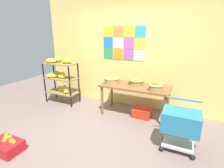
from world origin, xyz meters
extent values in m
plane|color=#78635E|center=(0.00, 0.00, 0.00)|extent=(9.21, 9.21, 0.00)
cube|color=#EAD06D|center=(0.00, 1.64, 1.49)|extent=(4.72, 0.06, 2.99)
cube|color=yellow|center=(-0.55, 1.60, 1.87)|extent=(0.26, 0.01, 0.26)
cube|color=orange|center=(-0.28, 1.60, 1.87)|extent=(0.26, 0.01, 0.26)
cube|color=yellow|center=(0.00, 1.60, 1.87)|extent=(0.26, 0.01, 0.26)
cube|color=#2FA8C0|center=(0.28, 1.60, 1.87)|extent=(0.26, 0.01, 0.26)
cube|color=blue|center=(-0.55, 1.60, 1.59)|extent=(0.26, 0.01, 0.26)
cube|color=white|center=(-0.28, 1.60, 1.59)|extent=(0.26, 0.01, 0.26)
cube|color=#AD55B3|center=(0.00, 1.60, 1.59)|extent=(0.26, 0.01, 0.26)
cube|color=yellow|center=(0.28, 1.60, 1.59)|extent=(0.26, 0.01, 0.26)
cube|color=#2F9354|center=(-0.55, 1.60, 1.32)|extent=(0.26, 0.01, 0.26)
cube|color=orange|center=(-0.28, 1.60, 1.32)|extent=(0.26, 0.01, 0.26)
cube|color=#9F5BAB|center=(0.00, 1.60, 1.32)|extent=(0.26, 0.01, 0.26)
cube|color=silver|center=(0.28, 1.60, 1.32)|extent=(0.26, 0.01, 0.26)
cylinder|color=black|center=(-2.08, 0.82, 0.54)|extent=(0.04, 0.04, 1.09)
cylinder|color=black|center=(-1.24, 0.82, 0.54)|extent=(0.04, 0.04, 1.09)
cylinder|color=black|center=(-2.08, 1.20, 0.54)|extent=(0.04, 0.04, 1.09)
cylinder|color=black|center=(-1.24, 1.20, 0.54)|extent=(0.04, 0.04, 1.09)
cube|color=olive|center=(-1.66, 1.01, 0.29)|extent=(0.87, 0.41, 0.03)
ellipsoid|color=yellow|center=(-1.45, 0.95, 0.37)|extent=(0.17, 0.22, 0.12)
ellipsoid|color=gold|center=(-1.67, 1.03, 0.35)|extent=(0.24, 0.19, 0.10)
cube|color=olive|center=(-1.66, 1.01, 0.68)|extent=(0.87, 0.41, 0.02)
ellipsoid|color=yellow|center=(-1.88, 1.11, 0.76)|extent=(0.27, 0.22, 0.14)
ellipsoid|color=yellow|center=(-1.76, 1.11, 0.76)|extent=(0.31, 0.32, 0.12)
ellipsoid|color=gold|center=(-1.86, 0.90, 0.75)|extent=(0.29, 0.24, 0.11)
ellipsoid|color=yellow|center=(-1.59, 0.96, 0.75)|extent=(0.24, 0.17, 0.10)
cube|color=olive|center=(-1.66, 1.01, 1.08)|extent=(0.87, 0.41, 0.02)
ellipsoid|color=gold|center=(-1.78, 1.10, 1.16)|extent=(0.28, 0.28, 0.14)
ellipsoid|color=yellow|center=(-1.87, 0.93, 1.15)|extent=(0.31, 0.23, 0.11)
ellipsoid|color=gold|center=(-1.42, 1.00, 1.16)|extent=(0.30, 0.18, 0.15)
cube|color=brown|center=(0.36, 1.08, 0.70)|extent=(1.51, 0.65, 0.04)
cylinder|color=brown|center=(-0.33, 0.82, 0.34)|extent=(0.06, 0.06, 0.68)
cylinder|color=brown|center=(1.06, 0.82, 0.34)|extent=(0.06, 0.06, 0.68)
cylinder|color=brown|center=(-0.33, 1.35, 0.34)|extent=(0.06, 0.06, 0.68)
cylinder|color=brown|center=(1.06, 1.35, 0.34)|extent=(0.06, 0.06, 0.68)
cylinder|color=olive|center=(0.35, 1.18, 0.77)|extent=(0.32, 0.32, 0.10)
torus|color=#957548|center=(0.35, 1.18, 0.82)|extent=(0.35, 0.35, 0.03)
sphere|color=#76D22F|center=(0.41, 1.20, 0.83)|extent=(0.05, 0.05, 0.05)
sphere|color=#7ECF2B|center=(0.36, 1.14, 0.83)|extent=(0.06, 0.06, 0.06)
sphere|color=#87C93E|center=(0.37, 1.30, 0.83)|extent=(0.05, 0.05, 0.05)
cylinder|color=#A8814F|center=(0.84, 0.94, 0.78)|extent=(0.27, 0.27, 0.12)
torus|color=#A68651|center=(0.84, 0.94, 0.84)|extent=(0.30, 0.30, 0.02)
sphere|color=orange|center=(0.83, 0.99, 0.86)|extent=(0.08, 0.08, 0.08)
sphere|color=orange|center=(0.77, 1.00, 0.86)|extent=(0.08, 0.08, 0.08)
sphere|color=orange|center=(0.81, 0.98, 0.86)|extent=(0.08, 0.08, 0.08)
cylinder|color=#A58651|center=(-0.18, 1.04, 0.78)|extent=(0.34, 0.34, 0.12)
torus|color=#A38754|center=(-0.18, 1.04, 0.84)|extent=(0.36, 0.36, 0.02)
sphere|color=#7FC731|center=(-0.16, 0.95, 0.85)|extent=(0.05, 0.05, 0.05)
sphere|color=#70C142|center=(-0.21, 1.16, 0.85)|extent=(0.06, 0.06, 0.06)
sphere|color=#82C934|center=(-0.27, 1.00, 0.85)|extent=(0.05, 0.05, 0.05)
sphere|color=#7BC03A|center=(-0.15, 1.07, 0.85)|extent=(0.06, 0.06, 0.06)
cube|color=red|center=(0.55, 1.11, 0.10)|extent=(0.41, 0.35, 0.20)
cube|color=#B1181F|center=(-1.13, -0.99, 0.09)|extent=(0.51, 0.34, 0.18)
sphere|color=orange|center=(-1.27, -0.88, 0.19)|extent=(0.07, 0.07, 0.07)
sphere|color=orange|center=(-1.18, -0.89, 0.17)|extent=(0.09, 0.09, 0.09)
sphere|color=orange|center=(-1.18, -0.97, 0.18)|extent=(0.07, 0.07, 0.07)
sphere|color=orange|center=(-1.16, -0.98, 0.17)|extent=(0.08, 0.08, 0.08)
sphere|color=orange|center=(-1.04, -0.95, 0.18)|extent=(0.09, 0.09, 0.09)
sphere|color=orange|center=(-1.20, -0.93, 0.18)|extent=(0.09, 0.09, 0.09)
sphere|color=orange|center=(-0.97, -0.96, 0.18)|extent=(0.08, 0.08, 0.08)
sphere|color=black|center=(1.16, 0.07, 0.04)|extent=(0.08, 0.08, 0.08)
sphere|color=black|center=(1.62, 0.07, 0.04)|extent=(0.08, 0.08, 0.08)
sphere|color=black|center=(1.16, 0.37, 0.04)|extent=(0.08, 0.08, 0.08)
sphere|color=black|center=(1.62, 0.37, 0.04)|extent=(0.08, 0.08, 0.08)
cube|color=#A5A8AD|center=(1.39, 0.22, 0.10)|extent=(0.49, 0.32, 0.03)
cube|color=teal|center=(1.39, 0.22, 0.52)|extent=(0.57, 0.40, 0.32)
cylinder|color=teal|center=(1.39, 0.45, 0.80)|extent=(0.54, 0.03, 0.03)
camera|label=1|loc=(1.42, -2.41, 1.87)|focal=27.54mm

